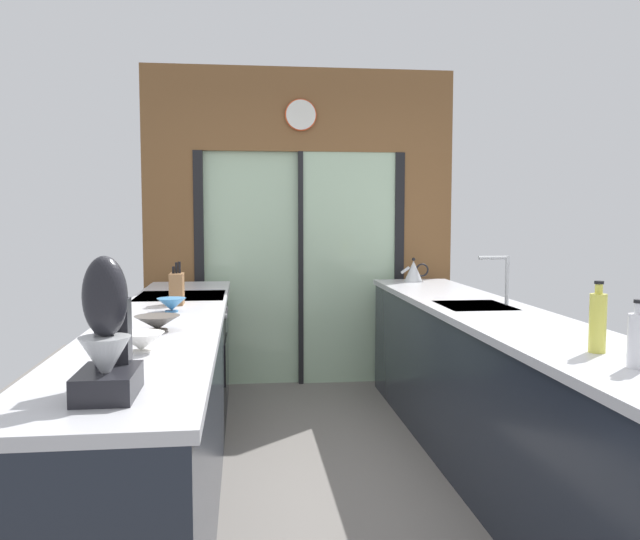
% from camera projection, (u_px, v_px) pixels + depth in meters
% --- Properties ---
extents(ground_plane, '(5.04, 7.60, 0.02)m').
position_uv_depth(ground_plane, '(327.00, 459.00, 3.97)').
color(ground_plane, slate).
extents(back_wall_unit, '(2.64, 0.12, 2.70)m').
position_uv_depth(back_wall_unit, '(300.00, 208.00, 5.62)').
color(back_wall_unit, brown).
rests_on(back_wall_unit, ground_plane).
extents(left_counter_run, '(0.62, 3.80, 0.92)m').
position_uv_depth(left_counter_run, '(162.00, 410.00, 3.36)').
color(left_counter_run, '#1E232D').
rests_on(left_counter_run, ground_plane).
extents(right_counter_run, '(0.62, 3.80, 0.92)m').
position_uv_depth(right_counter_run, '(492.00, 391.00, 3.74)').
color(right_counter_run, '#1E232D').
rests_on(right_counter_run, ground_plane).
extents(sink_faucet, '(0.19, 0.02, 0.30)m').
position_uv_depth(sink_faucet, '(502.00, 273.00, 3.95)').
color(sink_faucet, '#B7BABC').
rests_on(sink_faucet, right_counter_run).
extents(oven_range, '(0.60, 0.60, 0.92)m').
position_uv_depth(oven_range, '(182.00, 363.00, 4.47)').
color(oven_range, black).
rests_on(oven_range, ground_plane).
extents(mixing_bowl_near, '(0.18, 0.18, 0.08)m').
position_uv_depth(mixing_bowl_near, '(141.00, 342.00, 2.58)').
color(mixing_bowl_near, silver).
rests_on(mixing_bowl_near, left_counter_run).
extents(mixing_bowl_mid, '(0.21, 0.21, 0.07)m').
position_uv_depth(mixing_bowl_mid, '(157.00, 323.00, 3.06)').
color(mixing_bowl_mid, '#514C47').
rests_on(mixing_bowl_mid, left_counter_run).
extents(mixing_bowl_far, '(0.16, 0.16, 0.08)m').
position_uv_depth(mixing_bowl_far, '(172.00, 304.00, 3.67)').
color(mixing_bowl_far, teal).
rests_on(mixing_bowl_far, left_counter_run).
extents(knife_block, '(0.08, 0.14, 0.26)m').
position_uv_depth(knife_block, '(177.00, 289.00, 3.96)').
color(knife_block, brown).
rests_on(knife_block, left_counter_run).
extents(stand_mixer, '(0.17, 0.27, 0.42)m').
position_uv_depth(stand_mixer, '(107.00, 343.00, 1.94)').
color(stand_mixer, black).
rests_on(stand_mixer, left_counter_run).
extents(kettle, '(0.24, 0.15, 0.20)m').
position_uv_depth(kettle, '(414.00, 271.00, 5.36)').
color(kettle, '#B7BABC').
rests_on(kettle, right_counter_run).
extents(soap_bottle_near, '(0.07, 0.07, 0.24)m').
position_uv_depth(soap_bottle_near, '(638.00, 339.00, 2.31)').
color(soap_bottle_near, silver).
rests_on(soap_bottle_near, right_counter_run).
extents(soap_bottle_far, '(0.07, 0.07, 0.28)m').
position_uv_depth(soap_bottle_far, '(598.00, 321.00, 2.57)').
color(soap_bottle_far, '#D1CC4C').
rests_on(soap_bottle_far, right_counter_run).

